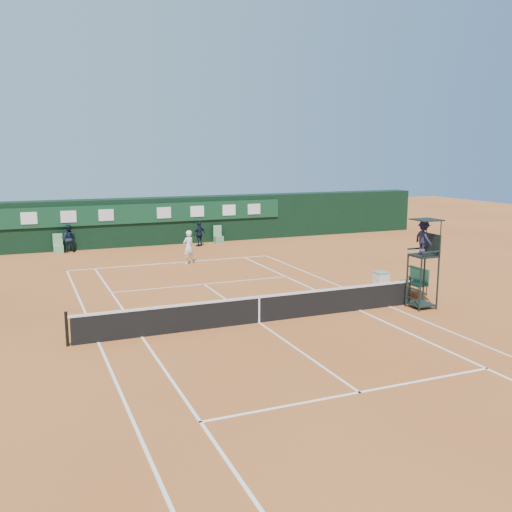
{
  "coord_description": "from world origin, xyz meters",
  "views": [
    {
      "loc": [
        -7.5,
        -17.7,
        5.88
      ],
      "look_at": [
        2.39,
        6.0,
        1.2
      ],
      "focal_mm": 40.0,
      "sensor_mm": 36.0,
      "label": 1
    }
  ],
  "objects_px": {
    "umpire_chair": "(424,245)",
    "player_bench": "(416,280)",
    "player": "(188,247)",
    "cooler": "(381,279)",
    "tennis_net": "(259,309)"
  },
  "relations": [
    {
      "from": "player_bench",
      "to": "player",
      "type": "xyz_separation_m",
      "value": [
        -7.08,
        9.96,
        0.31
      ]
    },
    {
      "from": "tennis_net",
      "to": "cooler",
      "type": "xyz_separation_m",
      "value": [
        7.19,
        3.01,
        -0.18
      ]
    },
    {
      "from": "player_bench",
      "to": "cooler",
      "type": "bearing_deg",
      "value": 109.49
    },
    {
      "from": "player_bench",
      "to": "cooler",
      "type": "distance_m",
      "value": 1.8
    },
    {
      "from": "player",
      "to": "player_bench",
      "type": "bearing_deg",
      "value": 101.24
    },
    {
      "from": "umpire_chair",
      "to": "player_bench",
      "type": "height_order",
      "value": "umpire_chair"
    },
    {
      "from": "player",
      "to": "umpire_chair",
      "type": "bearing_deg",
      "value": 91.74
    },
    {
      "from": "umpire_chair",
      "to": "cooler",
      "type": "height_order",
      "value": "umpire_chair"
    },
    {
      "from": "cooler",
      "to": "player",
      "type": "xyz_separation_m",
      "value": [
        -6.49,
        8.28,
        0.58
      ]
    },
    {
      "from": "player_bench",
      "to": "player",
      "type": "relative_size",
      "value": 0.66
    },
    {
      "from": "player_bench",
      "to": "cooler",
      "type": "xyz_separation_m",
      "value": [
        -0.59,
        1.68,
        -0.27
      ]
    },
    {
      "from": "umpire_chair",
      "to": "player",
      "type": "height_order",
      "value": "umpire_chair"
    },
    {
      "from": "tennis_net",
      "to": "player_bench",
      "type": "relative_size",
      "value": 10.75
    },
    {
      "from": "tennis_net",
      "to": "cooler",
      "type": "height_order",
      "value": "tennis_net"
    },
    {
      "from": "tennis_net",
      "to": "cooler",
      "type": "distance_m",
      "value": 7.8
    }
  ]
}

